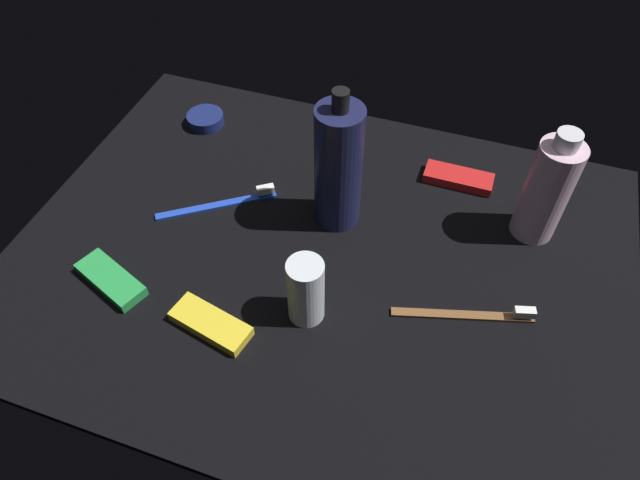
% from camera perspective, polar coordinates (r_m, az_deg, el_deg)
% --- Properties ---
extents(ground_plane, '(0.84, 0.64, 0.01)m').
position_cam_1_polar(ground_plane, '(0.80, -0.00, -1.68)').
color(ground_plane, black).
extents(lotion_bottle, '(0.07, 0.07, 0.22)m').
position_cam_1_polar(lotion_bottle, '(0.77, 2.19, 7.18)').
color(lotion_bottle, '#1B1E43').
rests_on(lotion_bottle, ground_plane).
extents(bodywash_bottle, '(0.06, 0.06, 0.18)m').
position_cam_1_polar(bodywash_bottle, '(0.82, 21.68, 4.66)').
color(bodywash_bottle, silver).
rests_on(bodywash_bottle, ground_plane).
extents(deodorant_stick, '(0.05, 0.05, 0.10)m').
position_cam_1_polar(deodorant_stick, '(0.70, -1.43, -5.07)').
color(deodorant_stick, silver).
rests_on(deodorant_stick, ground_plane).
extents(toothbrush_blue, '(0.15, 0.11, 0.02)m').
position_cam_1_polar(toothbrush_blue, '(0.86, -9.55, 3.73)').
color(toothbrush_blue, blue).
rests_on(toothbrush_blue, ground_plane).
extents(toothbrush_brown, '(0.18, 0.06, 0.02)m').
position_cam_1_polar(toothbrush_brown, '(0.75, 14.88, -7.14)').
color(toothbrush_brown, brown).
rests_on(toothbrush_brown, ground_plane).
extents(snack_bar_green, '(0.11, 0.08, 0.01)m').
position_cam_1_polar(snack_bar_green, '(0.81, -20.13, -3.72)').
color(snack_bar_green, green).
rests_on(snack_bar_green, ground_plane).
extents(snack_bar_red, '(0.10, 0.04, 0.01)m').
position_cam_1_polar(snack_bar_red, '(0.91, 13.62, 6.02)').
color(snack_bar_red, red).
rests_on(snack_bar_red, ground_plane).
extents(snack_bar_yellow, '(0.11, 0.06, 0.01)m').
position_cam_1_polar(snack_bar_yellow, '(0.73, -10.83, -8.21)').
color(snack_bar_yellow, yellow).
rests_on(snack_bar_yellow, ground_plane).
extents(cream_tin_left, '(0.06, 0.06, 0.02)m').
position_cam_1_polar(cream_tin_left, '(1.01, -11.34, 11.72)').
color(cream_tin_left, navy).
rests_on(cream_tin_left, ground_plane).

